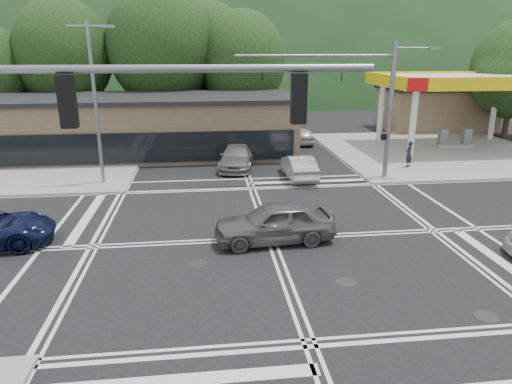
{
  "coord_description": "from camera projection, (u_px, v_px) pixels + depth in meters",
  "views": [
    {
      "loc": [
        -2.65,
        -17.37,
        7.57
      ],
      "look_at": [
        -0.36,
        2.08,
        1.4
      ],
      "focal_mm": 32.0,
      "sensor_mm": 36.0,
      "label": 1
    }
  ],
  "objects": [
    {
      "name": "ground",
      "position": [
        270.0,
        238.0,
        19.03
      ],
      "size": [
        120.0,
        120.0,
        0.0
      ],
      "primitive_type": "plane",
      "color": "black",
      "rests_on": "ground"
    },
    {
      "name": "sidewalk_ne",
      "position": [
        435.0,
        151.0,
        34.88
      ],
      "size": [
        16.0,
        16.0,
        0.15
      ],
      "primitive_type": "cube",
      "color": "gray",
      "rests_on": "ground"
    },
    {
      "name": "sidewalk_nw",
      "position": [
        25.0,
        162.0,
        31.55
      ],
      "size": [
        16.0,
        16.0,
        0.15
      ],
      "primitive_type": "cube",
      "color": "gray",
      "rests_on": "ground"
    },
    {
      "name": "gas_station_canopy",
      "position": [
        462.0,
        84.0,
        34.55
      ],
      "size": [
        12.32,
        8.34,
        5.75
      ],
      "color": "silver",
      "rests_on": "ground"
    },
    {
      "name": "convenience_store",
      "position": [
        436.0,
        110.0,
        44.36
      ],
      "size": [
        10.0,
        6.0,
        3.8
      ],
      "primitive_type": "cube",
      "color": "#846B4F",
      "rests_on": "ground"
    },
    {
      "name": "commercial_row",
      "position": [
        130.0,
        128.0,
        33.64
      ],
      "size": [
        24.0,
        8.0,
        4.0
      ],
      "primitive_type": "cube",
      "color": "brown",
      "rests_on": "ground"
    },
    {
      "name": "hill_north",
      "position": [
        213.0,
        83.0,
        104.29
      ],
      "size": [
        252.0,
        126.0,
        140.0
      ],
      "primitive_type": "ellipsoid",
      "color": "#173216",
      "rests_on": "ground"
    },
    {
      "name": "tree_n_a",
      "position": [
        63.0,
        54.0,
        38.06
      ],
      "size": [
        8.0,
        8.0,
        11.75
      ],
      "color": "#382619",
      "rests_on": "ground"
    },
    {
      "name": "tree_n_b",
      "position": [
        160.0,
        46.0,
        38.75
      ],
      "size": [
        9.0,
        9.0,
        12.98
      ],
      "color": "#382619",
      "rests_on": "ground"
    },
    {
      "name": "tree_n_c",
      "position": [
        242.0,
        62.0,
        39.92
      ],
      "size": [
        7.6,
        7.6,
        10.87
      ],
      "color": "#382619",
      "rests_on": "ground"
    },
    {
      "name": "tree_n_e",
      "position": [
        207.0,
        53.0,
        43.18
      ],
      "size": [
        8.4,
        8.4,
        11.98
      ],
      "color": "#382619",
      "rests_on": "ground"
    },
    {
      "name": "streetlight_nw",
      "position": [
        96.0,
        97.0,
        25.1
      ],
      "size": [
        2.5,
        0.25,
        9.0
      ],
      "color": "slate",
      "rests_on": "ground"
    },
    {
      "name": "signal_mast_ne",
      "position": [
        370.0,
        94.0,
        26.04
      ],
      "size": [
        11.65,
        0.3,
        8.0
      ],
      "color": "slate",
      "rests_on": "ground"
    },
    {
      "name": "signal_mast_sw",
      "position": [
        14.0,
        178.0,
        9.01
      ],
      "size": [
        9.14,
        0.28,
        8.0
      ],
      "color": "slate",
      "rests_on": "ground"
    },
    {
      "name": "car_grey_center",
      "position": [
        274.0,
        222.0,
        18.51
      ],
      "size": [
        5.02,
        2.33,
        1.66
      ],
      "primitive_type": "imported",
      "rotation": [
        0.0,
        0.0,
        -1.5
      ],
      "color": "#56585A",
      "rests_on": "ground"
    },
    {
      "name": "car_queue_a",
      "position": [
        299.0,
        167.0,
        27.68
      ],
      "size": [
        1.57,
        4.38,
        1.44
      ],
      "primitive_type": "imported",
      "rotation": [
        0.0,
        0.0,
        3.15
      ],
      "color": "#A4A5AB",
      "rests_on": "ground"
    },
    {
      "name": "car_queue_b",
      "position": [
        302.0,
        136.0,
        37.91
      ],
      "size": [
        1.61,
        3.93,
        1.33
      ],
      "primitive_type": "imported",
      "rotation": [
        0.0,
        0.0,
        3.15
      ],
      "color": "#B6B6B2",
      "rests_on": "ground"
    },
    {
      "name": "car_northbound",
      "position": [
        237.0,
        157.0,
        30.09
      ],
      "size": [
        2.83,
        5.37,
        1.48
      ],
      "primitive_type": "imported",
      "rotation": [
        0.0,
        0.0,
        -0.15
      ],
      "color": "slate",
      "rests_on": "ground"
    },
    {
      "name": "pedestrian",
      "position": [
        409.0,
        154.0,
        29.74
      ],
      "size": [
        0.73,
        0.7,
        1.69
      ],
      "primitive_type": "imported",
      "rotation": [
        0.0,
        0.0,
        3.83
      ],
      "color": "black",
      "rests_on": "sidewalk_ne"
    }
  ]
}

